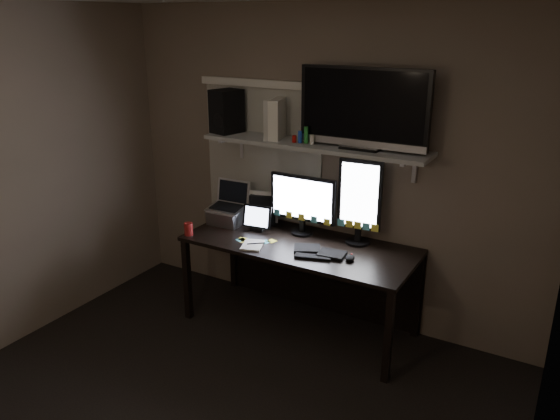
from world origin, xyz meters
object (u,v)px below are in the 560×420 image
Objects in this scene: monitor_landscape at (303,205)px; cup at (189,229)px; keyboard at (319,252)px; mouse at (350,258)px; laptop at (226,204)px; speaker at (227,111)px; tablet at (258,218)px; tv at (363,109)px; monitor_portrait at (360,202)px; desk at (306,258)px; game_console at (277,119)px.

monitor_landscape reaches higher than cup.
keyboard is 0.25m from mouse.
speaker is at bearing 112.78° from laptop.
tablet is 1.24m from tv.
keyboard is (-0.17, -0.32, -0.32)m from monitor_portrait.
mouse is at bearing -10.56° from laptop.
desk is 0.36m from keyboard.
laptop is at bearing -170.01° from monitor_landscape.
speaker reaches higher than monitor_landscape.
laptop reaches higher than mouse.
keyboard is 1.09m from cup.
cup is (-0.85, -0.41, 0.23)m from desk.
game_console reaches higher than keyboard.
mouse is at bearing -76.62° from tv.
monitor_portrait reaches higher than monitor_landscape.
desk is 17.75× the size of cup.
keyboard reaches higher than desk.
speaker reaches higher than mouse.
monitor_landscape is 0.67m from laptop.
game_console is at bearing 43.50° from cup.
monitor_landscape is at bearing 31.77° from cup.
mouse is (0.54, -0.29, -0.23)m from monitor_landscape.
monitor_portrait is at bearing 5.44° from laptop.
monitor_portrait is at bearing 45.63° from keyboard.
laptop is at bearing 153.55° from keyboard.
mouse is at bearing 8.46° from cup.
monitor_portrait is 1.92× the size of speaker.
laptop reaches higher than cup.
keyboard is at bearing 162.92° from mouse.
tablet is 0.82m from game_console.
cup is (-0.12, -0.36, -0.12)m from laptop.
monitor_landscape is 0.84× the size of monitor_portrait.
speaker reaches higher than monitor_portrait.
monitor_portrait reaches higher than laptop.
speaker is (-1.19, -0.02, 0.59)m from monitor_portrait.
tv is 3.12× the size of game_console.
laptop reaches higher than tablet.
monitor_landscape is 0.59× the size of tv.
monitor_portrait reaches higher than keyboard.
monitor_landscape is 0.47m from keyboard.
mouse is 1.02× the size of cup.
game_console is at bearing 133.85° from keyboard.
laptop reaches higher than desk.
tv is at bearing 1.60° from monitor_landscape.
mouse is at bearing -25.30° from desk.
tablet reaches higher than mouse.
keyboard is at bearing -44.20° from monitor_landscape.
game_console is at bearing 141.93° from mouse.
keyboard is at bearing -44.89° from game_console.
speaker is at bearing 173.54° from desk.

